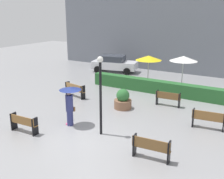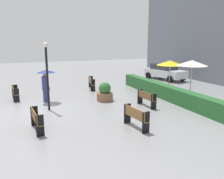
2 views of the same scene
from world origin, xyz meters
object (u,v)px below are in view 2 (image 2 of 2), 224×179
object	(u,v)px
pedestrian_with_umbrella	(46,80)
bench_far_left	(91,82)
bench_far_right	(135,116)
patio_umbrella_white	(192,63)
planter_pot	(105,93)
patio_umbrella_yellow	(170,63)
bench_near_left	(15,92)
bench_near_right	(36,119)
lamp_post	(47,69)
parked_car	(165,71)
bench_back_row	(146,98)

from	to	relation	value
pedestrian_with_umbrella	bench_far_left	bearing A→B (deg)	126.10
bench_far_right	patio_umbrella_white	xyz separation A→B (m)	(-3.04, 5.56, 1.87)
bench_far_right	patio_umbrella_white	bearing A→B (deg)	118.68
patio_umbrella_white	bench_far_right	bearing A→B (deg)	-61.32
bench_far_right	planter_pot	bearing A→B (deg)	175.39
patio_umbrella_yellow	patio_umbrella_white	xyz separation A→B (m)	(2.78, -0.35, 0.25)
bench_near_left	pedestrian_with_umbrella	size ratio (longest dim) A/B	0.75
bench_far_left	bench_near_right	bearing A→B (deg)	-32.18
bench_near_right	pedestrian_with_umbrella	distance (m)	5.03
planter_pot	pedestrian_with_umbrella	bearing A→B (deg)	-107.48
bench_far_right	patio_umbrella_white	distance (m)	6.61
bench_far_left	patio_umbrella_white	distance (m)	7.87
bench_far_left	lamp_post	xyz separation A→B (m)	(4.68, -3.90, 1.77)
bench_near_right	parked_car	bearing A→B (deg)	125.75
bench_near_left	bench_far_left	xyz separation A→B (m)	(-1.38, 5.66, 0.04)
bench_near_left	planter_pot	bearing A→B (deg)	65.13
bench_far_right	bench_back_row	world-z (taller)	bench_far_right
bench_back_row	parked_car	distance (m)	10.12
bench_far_right	planter_pot	world-z (taller)	planter_pot
bench_far_right	lamp_post	xyz separation A→B (m)	(-4.23, -3.22, 1.75)
planter_pot	patio_umbrella_white	bearing A→B (deg)	68.88
bench_near_left	bench_back_row	bearing A→B (deg)	56.94
bench_back_row	parked_car	size ratio (longest dim) A/B	0.34
bench_near_right	patio_umbrella_yellow	size ratio (longest dim) A/B	0.66
parked_car	planter_pot	bearing A→B (deg)	-56.51
bench_far_right	bench_near_left	world-z (taller)	bench_far_right
bench_near_left	patio_umbrella_yellow	xyz separation A→B (m)	(1.71, 10.89, 1.67)
bench_far_left	bench_near_right	distance (m)	9.01
planter_pot	parked_car	world-z (taller)	parked_car
bench_near_left	patio_umbrella_white	size ratio (longest dim) A/B	0.59
lamp_post	bench_back_row	bearing A→B (deg)	75.78
bench_far_left	pedestrian_with_umbrella	size ratio (longest dim) A/B	0.86
bench_far_left	patio_umbrella_yellow	distance (m)	6.29
planter_pot	bench_back_row	bearing A→B (deg)	39.50
patio_umbrella_yellow	bench_near_right	bearing A→B (deg)	-65.67
patio_umbrella_white	planter_pot	bearing A→B (deg)	-111.12
bench_far_left	bench_near_right	size ratio (longest dim) A/B	1.12
bench_back_row	pedestrian_with_umbrella	bearing A→B (deg)	-121.71
bench_near_left	patio_umbrella_white	bearing A→B (deg)	66.94
lamp_post	parked_car	world-z (taller)	lamp_post
bench_near_right	patio_umbrella_yellow	bearing A→B (deg)	114.33
pedestrian_with_umbrella	patio_umbrella_yellow	distance (m)	9.07
planter_pot	patio_umbrella_yellow	bearing A→B (deg)	98.16
bench_near_right	planter_pot	distance (m)	5.87
bench_far_left	patio_umbrella_yellow	size ratio (longest dim) A/B	0.74
pedestrian_with_umbrella	lamp_post	distance (m)	2.13
bench_near_left	parked_car	xyz separation A→B (m)	(-3.03, 13.73, 0.31)
bench_far_left	pedestrian_with_umbrella	world-z (taller)	pedestrian_with_umbrella
planter_pot	patio_umbrella_white	distance (m)	5.85
bench_near_right	bench_far_right	bearing A→B (deg)	72.57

